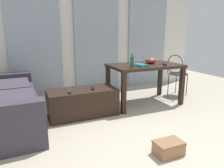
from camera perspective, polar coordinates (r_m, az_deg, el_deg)
name	(u,v)px	position (r m, az deg, el deg)	size (l,w,h in m)	color
ground_plane	(140,119)	(3.34, 7.55, -9.47)	(7.78, 7.78, 0.00)	#B2A893
wall_back	(96,32)	(4.91, -4.44, 13.84)	(5.19, 0.10, 2.64)	silver
curtains	(97,38)	(4.83, -4.08, 12.51)	(3.69, 0.03, 2.42)	#99A3AD
couch	(1,105)	(3.44, -27.91, -5.11)	(0.99, 2.06, 0.71)	#38333D
coffee_table	(82,102)	(3.43, -8.04, -4.95)	(1.09, 0.51, 0.43)	black
craft_table	(145,70)	(3.93, 8.93, 3.81)	(1.30, 0.78, 0.75)	black
wire_chair	(177,70)	(4.58, 17.21, 3.56)	(0.39, 0.42, 0.88)	black
bottle_near	(132,62)	(3.48, 5.49, 5.98)	(0.06, 0.06, 0.24)	#195B2D
bowl	(151,61)	(4.02, 10.52, 6.30)	(0.20, 0.20, 0.11)	#9E3833
book_stack	(140,65)	(3.68, 7.74, 5.13)	(0.25, 0.30, 0.04)	#2D7F56
tv_remote_on_table	(164,64)	(3.89, 14.11, 5.20)	(0.04, 0.18, 0.02)	black
scissors	(175,64)	(4.07, 16.70, 5.27)	(0.09, 0.08, 0.00)	#9EA0A5
tv_remote_primary	(70,92)	(3.22, -11.45, -2.08)	(0.05, 0.15, 0.02)	#232326
tv_remote_secondary	(93,88)	(3.39, -5.29, -1.13)	(0.05, 0.16, 0.02)	black
shoebox	(169,148)	(2.48, 15.16, -16.45)	(0.31, 0.21, 0.15)	#996B47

